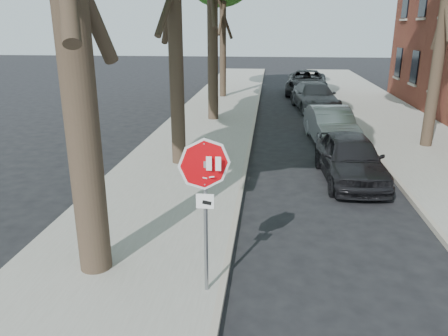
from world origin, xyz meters
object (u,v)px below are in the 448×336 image
object	(u,v)px
car_a	(350,158)
car_b	(331,125)
car_c	(314,97)
car_d	(307,82)
stop_sign	(205,187)

from	to	relation	value
car_a	car_b	size ratio (longest dim) A/B	0.98
car_c	car_d	size ratio (longest dim) A/B	0.89
car_a	car_b	bearing A→B (deg)	87.13
car_c	car_d	world-z (taller)	car_d
car_a	car_c	bearing A→B (deg)	87.13
stop_sign	car_a	world-z (taller)	stop_sign
stop_sign	car_b	world-z (taller)	stop_sign
car_a	car_c	distance (m)	11.37
car_b	car_d	size ratio (longest dim) A/B	0.74
car_b	car_c	bearing A→B (deg)	84.40
stop_sign	car_c	world-z (taller)	stop_sign
car_b	stop_sign	bearing A→B (deg)	-113.05
car_a	car_c	xyz separation A→B (m)	(0.00, 11.37, 0.03)
car_c	car_d	distance (m)	5.67
car_d	car_b	bearing A→B (deg)	-85.43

